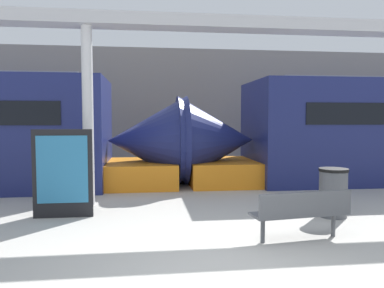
% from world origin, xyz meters
% --- Properties ---
extents(ground_plane, '(60.00, 60.00, 0.00)m').
position_xyz_m(ground_plane, '(0.00, 0.00, 0.00)').
color(ground_plane, '#B2AFA8').
extents(station_wall, '(56.00, 0.20, 5.00)m').
position_xyz_m(station_wall, '(0.00, 11.96, 2.50)').
color(station_wall, gray).
rests_on(station_wall, ground_plane).
extents(bench_near, '(1.64, 0.66, 0.81)m').
position_xyz_m(bench_near, '(1.50, 1.21, 0.49)').
color(bench_near, '#4C4F54').
rests_on(bench_near, ground_plane).
extents(trash_bin, '(0.57, 0.57, 0.97)m').
position_xyz_m(trash_bin, '(2.73, 2.57, 0.49)').
color(trash_bin, '#4C4F54').
rests_on(trash_bin, ground_plane).
extents(poster_board, '(1.15, 0.07, 1.74)m').
position_xyz_m(poster_board, '(-2.58, 3.16, 0.88)').
color(poster_board, black).
rests_on(poster_board, ground_plane).
extents(support_column_near, '(0.24, 0.24, 3.99)m').
position_xyz_m(support_column_near, '(-2.24, 4.21, 1.99)').
color(support_column_near, silver).
rests_on(support_column_near, ground_plane).
extents(canopy_beam, '(28.00, 0.60, 0.28)m').
position_xyz_m(canopy_beam, '(-2.24, 4.21, 4.13)').
color(canopy_beam, '#B7B7BC').
rests_on(canopy_beam, support_column_near).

